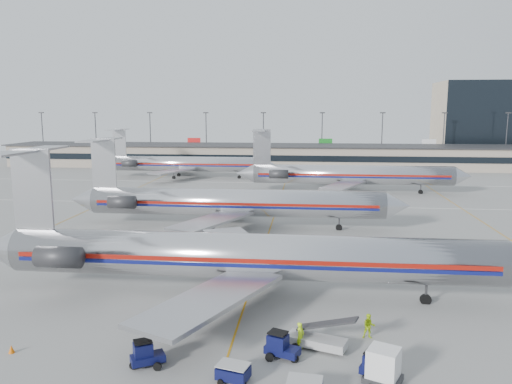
# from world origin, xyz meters

# --- Properties ---
(ground) EXTENTS (260.00, 260.00, 0.00)m
(ground) POSITION_xyz_m (0.00, 0.00, 0.00)
(ground) COLOR gray
(ground) RESTS_ON ground
(apron_markings) EXTENTS (160.00, 0.15, 0.02)m
(apron_markings) POSITION_xyz_m (0.00, 10.00, 0.01)
(apron_markings) COLOR silver
(apron_markings) RESTS_ON ground
(terminal) EXTENTS (162.00, 17.00, 6.25)m
(terminal) POSITION_xyz_m (0.00, 97.97, 3.16)
(terminal) COLOR gray
(terminal) RESTS_ON ground
(light_mast_row) EXTENTS (163.60, 0.40, 15.28)m
(light_mast_row) POSITION_xyz_m (0.00, 112.00, 8.58)
(light_mast_row) COLOR #38383D
(light_mast_row) RESTS_ON ground
(distant_building) EXTENTS (30.00, 20.00, 25.00)m
(distant_building) POSITION_xyz_m (62.00, 128.00, 12.50)
(distant_building) COLOR tan
(distant_building) RESTS_ON ground
(jet_foreground) EXTENTS (48.45, 28.53, 12.68)m
(jet_foreground) POSITION_xyz_m (-0.67, -2.06, 3.68)
(jet_foreground) COLOR silver
(jet_foreground) RESTS_ON ground
(jet_second_row) EXTENTS (46.38, 27.31, 12.14)m
(jet_second_row) POSITION_xyz_m (-5.63, 23.17, 3.52)
(jet_second_row) COLOR silver
(jet_second_row) RESTS_ON ground
(jet_third_row) EXTENTS (44.93, 27.64, 12.29)m
(jet_third_row) POSITION_xyz_m (12.50, 54.55, 3.57)
(jet_third_row) COLOR silver
(jet_third_row) RESTS_ON ground
(jet_back_row) EXTENTS (42.33, 26.04, 11.57)m
(jet_back_row) POSITION_xyz_m (-24.28, 72.44, 3.36)
(jet_back_row) COLOR silver
(jet_back_row) RESTS_ON ground
(tug_left) EXTENTS (2.31, 1.93, 1.69)m
(tug_left) POSITION_xyz_m (-4.88, -14.37, 0.77)
(tug_left) COLOR #0A0D37
(tug_left) RESTS_ON ground
(tug_center) EXTENTS (2.45, 1.85, 1.78)m
(tug_center) POSITION_xyz_m (3.42, -12.47, 0.81)
(tug_center) COLOR #0A0D37
(tug_center) RESTS_ON ground
(tug_right) EXTENTS (2.34, 1.86, 1.70)m
(tug_right) POSITION_xyz_m (9.23, -14.45, 0.78)
(tug_right) COLOR #0A0D37
(tug_right) RESTS_ON ground
(cart_inner) EXTENTS (2.11, 1.70, 1.05)m
(cart_inner) POSITION_xyz_m (0.80, -15.51, 0.56)
(cart_inner) COLOR #0A0D37
(cart_inner) RESTS_ON ground
(uld_container) EXTENTS (2.56, 2.39, 2.15)m
(uld_container) POSITION_xyz_m (9.56, -14.85, 1.09)
(uld_container) COLOR #2D2D30
(uld_container) RESTS_ON ground
(belt_loader) EXTENTS (4.86, 2.66, 2.48)m
(belt_loader) POSITION_xyz_m (5.86, -10.85, 0.67)
(belt_loader) COLOR #9F9F9F
(belt_loader) RESTS_ON ground
(ramp_worker_near) EXTENTS (0.73, 0.81, 1.86)m
(ramp_worker_near) POSITION_xyz_m (4.67, -11.09, 0.93)
(ramp_worker_near) COLOR #BAEC16
(ramp_worker_near) RESTS_ON ground
(ramp_worker_far) EXTENTS (0.88, 0.70, 1.77)m
(ramp_worker_far) POSITION_xyz_m (9.42, -8.98, 0.89)
(ramp_worker_far) COLOR #BEE715
(ramp_worker_far) RESTS_ON ground
(cone_right) EXTENTS (0.52, 0.52, 0.53)m
(cone_right) POSITION_xyz_m (9.16, -13.70, 0.27)
(cone_right) COLOR #D85D07
(cone_right) RESTS_ON ground
(cone_left) EXTENTS (0.42, 0.42, 0.55)m
(cone_left) POSITION_xyz_m (-14.26, -13.64, 0.27)
(cone_left) COLOR #D85D07
(cone_left) RESTS_ON ground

